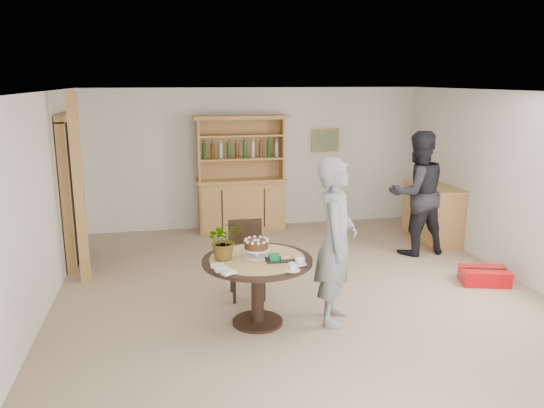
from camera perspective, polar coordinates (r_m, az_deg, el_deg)
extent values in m
plane|color=tan|center=(6.62, 3.36, -10.28)|extent=(7.00, 7.00, 0.00)
cube|color=white|center=(9.59, -1.83, 4.94)|extent=(6.00, 0.04, 2.50)
cube|color=white|center=(3.16, 20.39, -13.83)|extent=(6.00, 0.04, 2.50)
cube|color=white|center=(6.20, -24.40, -0.93)|extent=(0.04, 7.00, 2.50)
cube|color=white|center=(7.56, 26.09, 1.30)|extent=(0.04, 7.00, 2.50)
cube|color=white|center=(6.07, 3.69, 11.90)|extent=(6.00, 7.00, 0.04)
cube|color=tan|center=(9.82, 5.74, 6.84)|extent=(0.52, 0.03, 0.42)
cube|color=#59724C|center=(9.80, 5.78, 6.82)|extent=(0.44, 0.02, 0.34)
cube|color=black|center=(8.14, -20.82, 1.12)|extent=(0.10, 0.90, 2.10)
cube|color=tan|center=(7.66, -21.26, 0.36)|extent=(0.12, 0.10, 2.10)
cube|color=tan|center=(8.62, -20.17, 1.82)|extent=(0.12, 0.10, 2.10)
cube|color=tan|center=(8.00, -21.32, 8.71)|extent=(0.12, 1.10, 0.10)
cube|color=tan|center=(7.29, -20.07, 1.45)|extent=(0.12, 0.12, 2.50)
cube|color=tan|center=(9.45, -3.32, -0.15)|extent=(1.50, 0.50, 0.90)
cube|color=tan|center=(9.35, -3.36, 2.65)|extent=(1.56, 0.54, 0.04)
cube|color=tan|center=(9.36, -3.49, 6.07)|extent=(1.50, 0.04, 1.06)
cube|color=tan|center=(9.14, -7.92, 5.79)|extent=(0.04, 0.34, 1.06)
cube|color=tan|center=(9.34, 1.10, 6.08)|extent=(0.04, 0.34, 1.06)
cube|color=tan|center=(9.24, -3.35, 4.91)|extent=(1.44, 0.32, 0.03)
cube|color=tan|center=(9.19, -3.38, 7.38)|extent=(1.44, 0.32, 0.03)
cube|color=tan|center=(9.16, -3.41, 9.31)|extent=(1.62, 0.40, 0.06)
cylinder|color=#194C1E|center=(9.16, -6.85, 5.74)|extent=(0.07, 0.07, 0.28)
cylinder|color=#4C2D14|center=(9.17, -5.85, 5.78)|extent=(0.07, 0.07, 0.28)
cylinder|color=#B2BFB2|center=(9.19, -4.85, 5.81)|extent=(0.07, 0.07, 0.28)
cylinder|color=#194C1E|center=(9.21, -3.86, 5.85)|extent=(0.07, 0.07, 0.28)
cylinder|color=#4C2D14|center=(9.23, -2.87, 5.88)|extent=(0.07, 0.07, 0.28)
cylinder|color=#B2BFB2|center=(9.25, -1.88, 5.91)|extent=(0.07, 0.07, 0.28)
cylinder|color=#194C1E|center=(9.28, -0.90, 5.93)|extent=(0.07, 0.07, 0.28)
cylinder|color=#4C2D14|center=(9.31, 0.07, 5.96)|extent=(0.07, 0.07, 0.28)
cube|color=tan|center=(9.23, 16.86, -1.04)|extent=(0.50, 1.20, 0.90)
cube|color=tan|center=(9.13, 17.06, 1.82)|extent=(0.54, 1.26, 0.04)
cylinder|color=black|center=(5.77, -1.59, -6.11)|extent=(1.20, 1.20, 0.04)
cylinder|color=black|center=(5.90, -1.56, -9.50)|extent=(0.14, 0.14, 0.70)
cylinder|color=black|center=(6.04, -1.54, -12.52)|extent=(0.56, 0.56, 0.03)
cylinder|color=tan|center=(5.76, -1.59, -5.87)|extent=(1.04, 1.04, 0.01)
cube|color=black|center=(6.56, -2.69, -6.27)|extent=(0.43, 0.43, 0.04)
cube|color=black|center=(6.66, -2.91, -3.70)|extent=(0.42, 0.04, 0.46)
cube|color=black|center=(6.60, -2.93, -1.88)|extent=(0.42, 0.05, 0.05)
cube|color=black|center=(6.45, -4.08, -8.81)|extent=(0.03, 0.04, 0.44)
cube|color=black|center=(6.49, -0.88, -8.63)|extent=(0.04, 0.04, 0.44)
cube|color=black|center=(6.79, -4.37, -7.67)|extent=(0.03, 0.04, 0.44)
cube|color=black|center=(6.83, -1.34, -7.52)|extent=(0.04, 0.04, 0.44)
cylinder|color=white|center=(5.80, -1.67, -5.62)|extent=(0.28, 0.28, 0.01)
cylinder|color=white|center=(5.79, -1.68, -5.25)|extent=(0.05, 0.05, 0.08)
cylinder|color=white|center=(5.77, -1.68, -4.82)|extent=(0.30, 0.30, 0.01)
cylinder|color=#4F2A16|center=(5.76, -1.68, -4.35)|extent=(0.26, 0.26, 0.09)
cylinder|color=white|center=(5.74, -1.69, -3.91)|extent=(0.08, 0.08, 0.01)
sphere|color=white|center=(5.76, -0.51, -3.86)|extent=(0.04, 0.04, 0.04)
sphere|color=white|center=(5.82, -0.77, -3.69)|extent=(0.04, 0.04, 0.04)
sphere|color=white|center=(5.85, -1.28, -3.59)|extent=(0.04, 0.04, 0.04)
sphere|color=white|center=(5.86, -1.88, -3.58)|extent=(0.04, 0.04, 0.04)
sphere|color=white|center=(5.83, -2.44, -3.66)|extent=(0.04, 0.04, 0.04)
sphere|color=white|center=(5.79, -2.80, -3.81)|extent=(0.04, 0.04, 0.04)
sphere|color=white|center=(5.73, -2.87, -3.99)|extent=(0.04, 0.04, 0.04)
sphere|color=white|center=(5.67, -2.62, -4.16)|extent=(0.04, 0.04, 0.04)
sphere|color=white|center=(5.64, -2.11, -4.26)|extent=(0.04, 0.04, 0.04)
sphere|color=white|center=(5.63, -1.48, -4.28)|extent=(0.04, 0.04, 0.04)
sphere|color=white|center=(5.66, -0.91, -4.19)|extent=(0.04, 0.04, 0.04)
sphere|color=white|center=(5.71, -0.55, -4.04)|extent=(0.04, 0.04, 0.04)
imported|color=#3F7233|center=(5.69, -5.17, -3.87)|extent=(0.47, 0.44, 0.42)
cube|color=black|center=(5.68, 0.82, -6.02)|extent=(0.30, 0.20, 0.01)
cube|color=#0D753E|center=(5.66, 0.22, -5.73)|extent=(0.10, 0.10, 0.06)
cube|color=#0D753E|center=(5.65, 0.22, -5.40)|extent=(0.11, 0.02, 0.01)
cylinder|color=white|center=(5.57, 2.98, -6.44)|extent=(0.15, 0.15, 0.01)
imported|color=white|center=(5.56, 2.99, -6.03)|extent=(0.10, 0.10, 0.08)
cylinder|color=white|center=(5.39, 2.19, -7.13)|extent=(0.15, 0.15, 0.01)
imported|color=white|center=(5.38, 2.19, -6.72)|extent=(0.08, 0.08, 0.07)
cube|color=white|center=(5.51, -5.88, -6.62)|extent=(0.14, 0.08, 0.03)
cube|color=white|center=(5.40, -5.44, -7.03)|extent=(0.16, 0.11, 0.03)
cube|color=white|center=(5.31, -4.67, -7.36)|extent=(0.16, 0.14, 0.03)
imported|color=gray|center=(5.81, 6.88, -4.05)|extent=(0.68, 0.79, 1.85)
imported|color=black|center=(8.36, 15.32, 1.13)|extent=(1.00, 0.82, 1.90)
cube|color=red|center=(7.63, 21.87, -7.19)|extent=(0.69, 0.55, 0.20)
cube|color=black|center=(7.59, 21.94, -6.45)|extent=(0.55, 0.20, 0.01)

